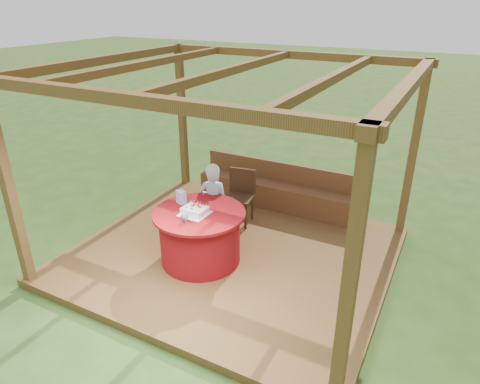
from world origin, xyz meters
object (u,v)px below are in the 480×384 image
at_px(bench, 278,193).
at_px(drinking_glass, 185,219).
at_px(table, 200,236).
at_px(gift_bag, 181,197).
at_px(birthday_cake, 195,210).
at_px(elderly_woman, 213,202).
at_px(chair, 240,193).

bearing_deg(bench, drinking_glass, -96.90).
height_order(table, gift_bag, gift_bag).
distance_m(bench, drinking_glass, 2.55).
bearing_deg(birthday_cake, elderly_woman, 100.79).
height_order(chair, drinking_glass, chair).
bearing_deg(bench, chair, -113.98).
distance_m(elderly_woman, gift_bag, 0.61).
distance_m(birthday_cake, drinking_glass, 0.27).
bearing_deg(bench, gift_bag, -108.45).
bearing_deg(chair, table, -87.40).
bearing_deg(bench, elderly_woman, -106.68).
bearing_deg(drinking_glass, chair, 91.85).
height_order(table, birthday_cake, birthday_cake).
bearing_deg(birthday_cake, drinking_glass, -86.78).
distance_m(table, gift_bag, 0.63).
xyz_separation_m(birthday_cake, drinking_glass, (0.01, -0.27, -0.00)).
distance_m(chair, drinking_glass, 1.71).
height_order(bench, gift_bag, gift_bag).
height_order(birthday_cake, drinking_glass, birthday_cake).
relative_size(chair, birthday_cake, 2.38).
relative_size(table, drinking_glass, 13.01).
xyz_separation_m(bench, elderly_woman, (-0.45, -1.50, 0.37)).
bearing_deg(chair, bench, 66.02).
bearing_deg(drinking_glass, table, 88.85).
distance_m(table, drinking_glass, 0.55).
bearing_deg(gift_bag, drinking_glass, -29.38).
bearing_deg(gift_bag, table, 3.68).
xyz_separation_m(bench, birthday_cake, (-0.31, -2.20, 0.57)).
height_order(bench, drinking_glass, drinking_glass).
bearing_deg(elderly_woman, drinking_glass, -81.26).
relative_size(chair, elderly_woman, 0.73).
xyz_separation_m(chair, elderly_woman, (-0.10, -0.70, 0.12)).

